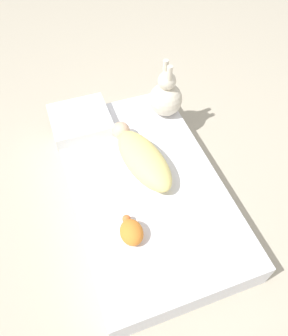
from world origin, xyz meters
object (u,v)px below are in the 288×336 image
object	(u,v)px
swaddled_baby	(142,157)
bunny_plush	(166,97)
turtle_plush	(131,232)
pillow	(81,120)

from	to	relation	value
swaddled_baby	bunny_plush	bearing A→B (deg)	-48.91
turtle_plush	swaddled_baby	bearing A→B (deg)	-25.93
pillow	bunny_plush	xyz separation A→B (m)	(-0.06, -0.52, 0.08)
pillow	turtle_plush	world-z (taller)	turtle_plush
swaddled_baby	bunny_plush	distance (m)	0.46
pillow	turtle_plush	size ratio (longest dim) A/B	2.07
swaddled_baby	bunny_plush	size ratio (longest dim) A/B	1.55
swaddled_baby	pillow	distance (m)	0.49
pillow	swaddled_baby	bearing A→B (deg)	-149.91
swaddled_baby	pillow	bearing A→B (deg)	19.29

